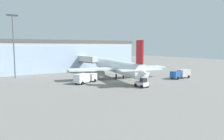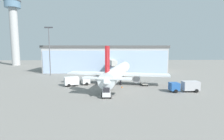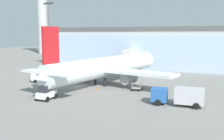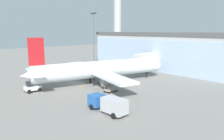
{
  "view_description": "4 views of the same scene",
  "coord_description": "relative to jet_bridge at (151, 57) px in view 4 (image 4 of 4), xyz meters",
  "views": [
    {
      "loc": [
        -34.34,
        -50.32,
        9.93
      ],
      "look_at": [
        2.92,
        5.78,
        2.45
      ],
      "focal_mm": 35.0,
      "sensor_mm": 36.0,
      "label": 1
    },
    {
      "loc": [
        0.25,
        -48.87,
        10.61
      ],
      "look_at": [
        2.01,
        4.42,
        4.2
      ],
      "focal_mm": 28.0,
      "sensor_mm": 36.0,
      "label": 2
    },
    {
      "loc": [
        24.69,
        -44.15,
        10.2
      ],
      "look_at": [
        4.74,
        4.93,
        2.84
      ],
      "focal_mm": 42.0,
      "sensor_mm": 36.0,
      "label": 3
    },
    {
      "loc": [
        44.77,
        -27.92,
        12.73
      ],
      "look_at": [
        5.95,
        6.16,
        3.38
      ],
      "focal_mm": 35.0,
      "sensor_mm": 36.0,
      "label": 4
    }
  ],
  "objects": [
    {
      "name": "baggage_cart",
      "position": [
        8.43,
        -23.56,
        -4.24
      ],
      "size": [
        1.91,
        2.97,
        1.5
      ],
      "rotation": [
        0.0,
        0.0,
        1.69
      ],
      "color": "#9E998C",
      "rests_on": "ground"
    },
    {
      "name": "terminal_building",
      "position": [
        -2.85,
        10.6,
        1.35
      ],
      "size": [
        56.87,
        16.92,
        12.17
      ],
      "rotation": [
        0.0,
        0.0,
        -0.01
      ],
      "color": "#B1B1B1",
      "rests_on": "ground"
    },
    {
      "name": "control_tower",
      "position": [
        -61.9,
        43.16,
        20.18
      ],
      "size": [
        9.96,
        9.96,
        41.19
      ],
      "color": "#B0B0B0",
      "rests_on": "ground"
    },
    {
      "name": "apron_light_mast",
      "position": [
        -25.19,
        -2.8,
        6.66
      ],
      "size": [
        3.2,
        0.4,
        19.28
      ],
      "color": "#59595E",
      "rests_on": "ground"
    },
    {
      "name": "catering_truck",
      "position": [
        -11.38,
        -23.06,
        -3.27
      ],
      "size": [
        7.58,
        4.91,
        2.65
      ],
      "rotation": [
        0.0,
        0.0,
        0.41
      ],
      "color": "silver",
      "rests_on": "ground"
    },
    {
      "name": "pushback_tug",
      "position": [
        -2.6,
        -35.87,
        -3.76
      ],
      "size": [
        2.19,
        3.22,
        2.3
      ],
      "rotation": [
        0.0,
        0.0,
        1.58
      ],
      "color": "silver",
      "rests_on": "ground"
    },
    {
      "name": "airplane",
      "position": [
        0.94,
        -20.51,
        -1.22
      ],
      "size": [
        30.48,
        36.53,
        11.31
      ],
      "rotation": [
        0.0,
        0.0,
        1.34
      ],
      "color": "white",
      "rests_on": "ground"
    },
    {
      "name": "jet_bridge",
      "position": [
        0.0,
        0.0,
        0.0
      ],
      "size": [
        3.45,
        14.27,
        6.12
      ],
      "rotation": [
        0.0,
        0.0,
        1.66
      ],
      "color": "beige",
      "rests_on": "ground"
    },
    {
      "name": "safety_cone_nose",
      "position": [
        1.69,
        -26.45,
        -4.46
      ],
      "size": [
        0.36,
        0.36,
        0.55
      ],
      "primitive_type": "cone",
      "color": "orange",
      "rests_on": "ground"
    },
    {
      "name": "ground",
      "position": [
        -2.85,
        -24.63,
        -4.74
      ],
      "size": [
        240.0,
        240.0,
        0.0
      ],
      "primitive_type": "plane",
      "color": "gray"
    },
    {
      "name": "fuel_truck",
      "position": [
        17.04,
        -31.5,
        -3.27
      ],
      "size": [
        7.38,
        2.75,
        2.65
      ],
      "rotation": [
        0.0,
        0.0,
        3.18
      ],
      "color": "#2659A5",
      "rests_on": "ground"
    },
    {
      "name": "safety_cone_wingtip",
      "position": [
        -12.29,
        -19.57,
        -4.46
      ],
      "size": [
        0.36,
        0.36,
        0.55
      ],
      "primitive_type": "cone",
      "color": "orange",
      "rests_on": "ground"
    }
  ]
}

